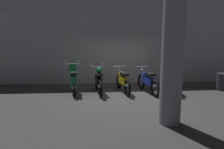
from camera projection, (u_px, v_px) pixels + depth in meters
ground_plane at (125, 97)px, 7.20m from camera, size 80.00×80.00×0.00m
back_wall at (118, 50)px, 9.56m from camera, size 16.00×0.30×3.33m
motorbike_slot_0 at (73, 81)px, 7.62m from camera, size 0.58×1.67×1.29m
motorbike_slot_1 at (98, 80)px, 7.71m from camera, size 0.59×1.95×1.15m
motorbike_slot_2 at (123, 80)px, 7.87m from camera, size 0.56×1.94×1.03m
motorbike_slot_3 at (147, 81)px, 7.79m from camera, size 0.60×1.93×1.03m
motorbike_slot_4 at (171, 80)px, 7.93m from camera, size 0.56×1.95×1.03m
support_pillar at (172, 58)px, 4.59m from camera, size 0.53×0.53×3.33m
trash_bin at (223, 82)px, 8.22m from camera, size 0.52×0.52×0.73m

